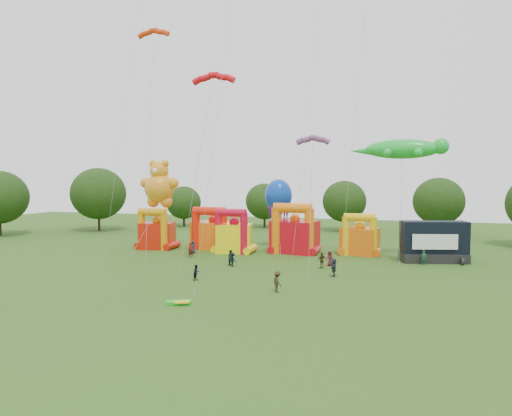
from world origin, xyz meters
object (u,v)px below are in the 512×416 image
(bouncy_castle_0, at_px, (157,233))
(spectator_4, at_px, (322,260))
(bouncy_castle_2, at_px, (234,236))
(gecko_kite, at_px, (402,162))
(stage_trailer, at_px, (434,242))
(octopus_kite, at_px, (279,219))
(spectator_0, at_px, (193,247))
(teddy_bear_kite, at_px, (156,195))

(bouncy_castle_0, xyz_separation_m, spectator_4, (24.99, -7.63, -1.33))
(bouncy_castle_2, relative_size, gecko_kite, 0.40)
(stage_trailer, xyz_separation_m, gecko_kite, (-3.87, 1.51, 9.80))
(bouncy_castle_2, relative_size, octopus_kite, 0.54)
(stage_trailer, distance_m, spectator_4, 14.89)
(bouncy_castle_0, bearing_deg, stage_trailer, 0.37)
(bouncy_castle_0, relative_size, spectator_0, 3.34)
(bouncy_castle_2, height_order, octopus_kite, octopus_kite)
(bouncy_castle_2, xyz_separation_m, octopus_kite, (5.47, 3.74, 2.06))
(bouncy_castle_0, bearing_deg, spectator_0, -20.37)
(bouncy_castle_0, xyz_separation_m, octopus_kite, (17.33, 3.57, 2.14))
(stage_trailer, bearing_deg, spectator_0, -174.84)
(bouncy_castle_2, distance_m, spectator_4, 15.16)
(bouncy_castle_2, relative_size, spectator_4, 3.31)
(octopus_kite, bearing_deg, spectator_4, -55.66)
(teddy_bear_kite, bearing_deg, bouncy_castle_2, 1.34)
(spectator_0, relative_size, spectator_4, 0.96)
(spectator_0, xyz_separation_m, spectator_4, (18.17, -5.10, 0.04))
(bouncy_castle_2, xyz_separation_m, spectator_0, (-5.05, -2.36, -1.45))
(bouncy_castle_2, bearing_deg, spectator_0, -154.92)
(octopus_kite, relative_size, spectator_4, 6.16)
(bouncy_castle_0, relative_size, bouncy_castle_2, 0.97)
(spectator_4, bearing_deg, bouncy_castle_0, -50.40)
(bouncy_castle_0, distance_m, octopus_kite, 17.83)
(octopus_kite, height_order, spectator_0, octopus_kite)
(bouncy_castle_0, relative_size, teddy_bear_kite, 0.46)
(gecko_kite, height_order, spectator_0, gecko_kite)
(stage_trailer, xyz_separation_m, octopus_kite, (-20.20, 3.33, 1.97))
(gecko_kite, bearing_deg, stage_trailer, -21.34)
(gecko_kite, relative_size, spectator_4, 8.28)
(stage_trailer, relative_size, spectator_0, 4.65)
(teddy_bear_kite, distance_m, spectator_4, 26.58)
(bouncy_castle_0, relative_size, spectator_4, 3.20)
(octopus_kite, relative_size, spectator_0, 6.43)
(spectator_4, bearing_deg, gecko_kite, -166.18)
(bouncy_castle_0, xyz_separation_m, gecko_kite, (33.66, 1.76, 9.96))
(teddy_bear_kite, relative_size, spectator_4, 6.99)
(stage_trailer, distance_m, gecko_kite, 10.64)
(bouncy_castle_2, bearing_deg, bouncy_castle_0, 179.18)
(bouncy_castle_2, distance_m, octopus_kite, 6.94)
(stage_trailer, bearing_deg, teddy_bear_kite, -178.95)
(gecko_kite, bearing_deg, octopus_kite, 173.65)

